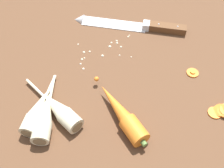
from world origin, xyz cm
name	(u,v)px	position (x,y,z in cm)	size (l,w,h in cm)	color
ground_plane	(110,87)	(0.00, 0.00, -2.00)	(120.00, 90.00, 4.00)	brown
chefs_knife	(127,24)	(10.11, 20.46, 0.65)	(33.02, 17.35, 4.18)	silver
whole_carrot	(122,114)	(0.13, -11.37, 2.10)	(9.18, 20.63, 4.20)	orange
parsnip_front	(45,116)	(-16.91, -7.95, 1.98)	(7.00, 19.29, 4.00)	beige
parsnip_mid_left	(37,112)	(-18.50, -6.35, 1.98)	(9.51, 16.70, 4.00)	beige
parsnip_mid_right	(59,110)	(-13.61, -6.88, 1.98)	(12.43, 18.10, 4.00)	beige
carrot_slice_stray_near	(193,72)	(21.82, -2.16, 0.36)	(3.16, 3.16, 0.70)	orange
mince_crumbs	(102,50)	(0.35, 11.51, 0.34)	(16.59, 10.78, 0.84)	beige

